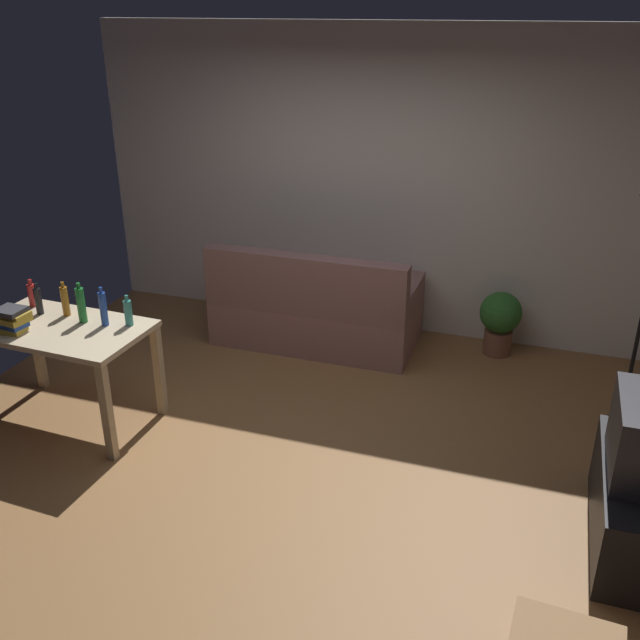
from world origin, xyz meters
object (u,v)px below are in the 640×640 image
Objects in this scene: bottle_dark at (38,301)px; couch at (315,311)px; bottle_green at (81,305)px; bottle_blue at (103,308)px; bottle_amber at (65,301)px; desk at (63,341)px; bottle_red at (32,295)px; potted_plant at (500,319)px; tv_stand at (637,507)px; bottle_tall at (128,312)px; book_stack at (12,319)px.

couch is at bearing 47.01° from bottle_dark.
bottle_blue is (0.18, 0.00, -0.01)m from bottle_green.
desk is at bearing -66.38° from bottle_amber.
bottle_red is at bearing 168.84° from bottle_amber.
bottle_amber is (-2.93, -1.93, 0.54)m from potted_plant.
tv_stand is 4.28× the size of bottle_amber.
tv_stand is 3.45m from bottle_tall.
tv_stand is 5.30× the size of bottle_red.
desk is 4.78× the size of bottle_amber.
bottle_blue reaches higher than bottle_amber.
tv_stand is 1.93× the size of potted_plant.
bottle_green is at bearing 87.11° from tv_stand.
bottle_dark is (-0.28, 0.14, 0.21)m from desk.
bottle_dark is (-4.11, 0.21, 0.62)m from tv_stand.
potted_plant is (-0.98, 2.18, 0.09)m from tv_stand.
desk is 0.29m from bottle_green.
bottle_red is at bearing 175.28° from bottle_tall.
bottle_dark is at bearing 176.66° from bottle_green.
bottle_blue is 1.21× the size of book_stack.
tv_stand is at bearing -3.09° from bottle_blue.
desk is at bearing 33.20° from book_stack.
potted_plant is at bearing 38.83° from desk.
couch is at bearing 57.23° from desk.
bottle_red is at bearing 42.47° from couch.
potted_plant is at bearing 38.72° from bottle_tall.
tv_stand is 4.13m from book_stack.
bottle_blue is at bearing -10.19° from bottle_red.
book_stack is (-0.70, -0.34, -0.01)m from bottle_tall.
bottle_blue is at bearing 59.69° from couch.
bottle_dark is 0.20m from bottle_amber.
bottle_dark is at bearing -147.86° from potted_plant.
couch is at bearing 50.26° from bottle_amber.
bottle_amber is at bearing 50.26° from couch.
bottle_red reaches higher than book_stack.
bottle_dark reaches higher than bottle_red.
book_stack is at bearing -141.84° from bottle_green.
desk is 5.19× the size of bottle_dark.
desk reaches higher than potted_plant.
desk is at bearing 54.85° from couch.
bottle_green is 1.32× the size of bottle_tall.
couch is 8.57× the size of bottle_red.
bottle_tall is at bearing 10.00° from bottle_green.
tv_stand is at bearing -3.67° from bottle_amber.
desk reaches higher than tv_stand.
bottle_red reaches higher than couch.
bottle_dark is 0.92× the size of bottle_amber.
bottle_amber is (-1.34, -1.62, 0.57)m from couch.
book_stack is (-0.36, -0.28, -0.04)m from bottle_green.
bottle_dark is 0.31m from book_stack.
potted_plant is at bearing 37.73° from bottle_blue.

